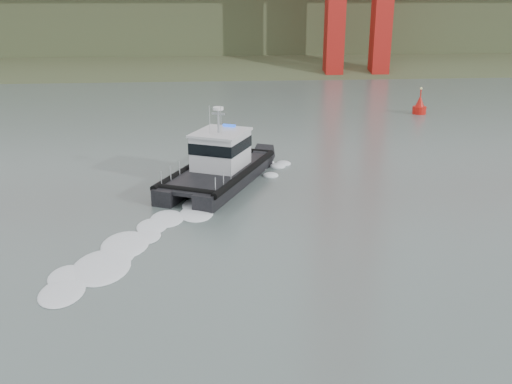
# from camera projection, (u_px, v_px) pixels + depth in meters

# --- Properties ---
(ground) EXTENTS (400.00, 400.00, 0.00)m
(ground) POSITION_uv_depth(u_px,v_px,m) (296.00, 301.00, 26.16)
(ground) COLOR #546460
(ground) RESTS_ON ground
(headlands) EXTENTS (500.00, 105.36, 27.12)m
(headlands) POSITION_uv_depth(u_px,v_px,m) (219.00, 22.00, 142.02)
(headlands) COLOR #3B4B2B
(headlands) RESTS_ON ground
(patrol_boat) EXTENTS (9.15, 12.86, 5.89)m
(patrol_boat) POSITION_uv_depth(u_px,v_px,m) (219.00, 164.00, 42.19)
(patrol_boat) COLOR black
(patrol_boat) RESTS_ON ground
(nav_buoy) EXTENTS (1.58, 1.58, 3.30)m
(nav_buoy) POSITION_uv_depth(u_px,v_px,m) (420.00, 106.00, 67.20)
(nav_buoy) COLOR red
(nav_buoy) RESTS_ON ground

